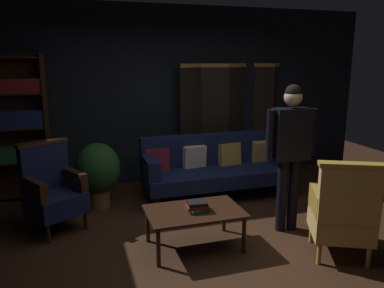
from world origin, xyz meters
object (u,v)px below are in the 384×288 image
Objects in this scene: bookshelf at (16,125)px; armchair_gilt_accent at (343,212)px; book_black_cloth at (197,203)px; coffee_table at (194,214)px; book_green_cloth at (197,209)px; velvet_couch at (214,165)px; folding_screen at (237,118)px; standing_figure at (290,145)px; potted_plant at (98,171)px; book_red_leather at (197,206)px; armchair_wing_left at (52,189)px.

bookshelf is 4.35m from armchair_gilt_accent.
coffee_table is at bearing 138.64° from book_black_cloth.
book_green_cloth is (0.02, -0.02, 0.07)m from coffee_table.
folding_screen is at bearing 50.15° from velvet_couch.
folding_screen reaches higher than standing_figure.
velvet_couch is (2.70, -0.74, -0.61)m from bookshelf.
standing_figure is 1.29m from book_green_cloth.
bookshelf is 10.52× the size of book_black_cloth.
folding_screen is 2.27m from standing_figure.
folding_screen is 2.04× the size of armchair_gilt_accent.
book_black_cloth is at bearing -122.42° from folding_screen.
potted_plant is 1.73m from book_black_cloth.
coffee_table is at bearing -48.37° from bookshelf.
velvet_couch reaches higher than book_red_leather.
potted_plant is 4.42× the size of book_green_cloth.
folding_screen is 1.28m from velvet_couch.
armchair_gilt_accent is at bearing -93.38° from folding_screen.
bookshelf is at bearing 111.64° from armchair_wing_left.
folding_screen is 2.04× the size of armchair_wing_left.
standing_figure reaches higher than coffee_table.
book_green_cloth is (-0.75, -1.46, -0.02)m from velvet_couch.
book_green_cloth is 0.87× the size of book_red_leather.
armchair_gilt_accent is 5.17× the size of book_green_cloth.
folding_screen is 1.24× the size of standing_figure.
armchair_wing_left is 5.34× the size of book_black_cloth.
book_black_cloth is (-1.32, 0.62, 0.01)m from armchair_gilt_accent.
velvet_couch is (-0.75, -0.89, -0.53)m from folding_screen.
armchair_wing_left is at bearing 146.90° from book_green_cloth.
bookshelf is 1.45m from armchair_wing_left.
velvet_couch is at bearing 62.86° from book_red_leather.
folding_screen is at bearing 25.30° from armchair_wing_left.
armchair_wing_left is 1.17× the size of potted_plant.
armchair_gilt_accent reaches higher than velvet_couch.
coffee_table is 0.13m from book_black_cloth.
bookshelf is at bearing 131.70° from book_black_cloth.
coffee_table is (-1.51, -2.33, -0.61)m from folding_screen.
folding_screen is at bearing 20.08° from potted_plant.
book_black_cloth is at bearing -48.30° from bookshelf.
velvet_couch is at bearing 106.31° from standing_figure.
armchair_wing_left is at bearing 147.04° from coffee_table.
armchair_wing_left is (-1.44, 0.93, 0.12)m from coffee_table.
standing_figure is at bearing 5.37° from book_red_leather.
book_green_cloth is at bearing 180.00° from book_black_cloth.
potted_plant reaches higher than book_red_leather.
armchair_gilt_accent is 1.46m from book_red_leather.
coffee_table is 0.07m from book_green_cloth.
book_black_cloth is at bearing -58.28° from potted_plant.
standing_figure is at bearing 103.46° from armchair_gilt_accent.
armchair_gilt_accent reaches higher than book_green_cloth.
book_black_cloth is at bearing -41.36° from coffee_table.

